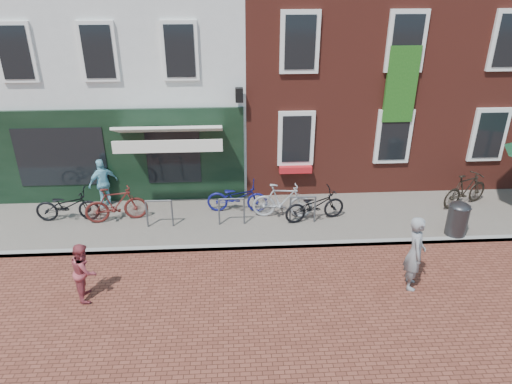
{
  "coord_description": "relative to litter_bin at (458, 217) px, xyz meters",
  "views": [
    {
      "loc": [
        -1.51,
        -10.32,
        6.65
      ],
      "look_at": [
        -0.84,
        0.89,
        1.24
      ],
      "focal_mm": 32.71,
      "sensor_mm": 36.0,
      "label": 1
    }
  ],
  "objects": [
    {
      "name": "ground",
      "position": [
        -4.56,
        -0.3,
        -0.62
      ],
      "size": [
        80.0,
        80.0,
        0.0
      ],
      "primitive_type": "plane",
      "color": "brown"
    },
    {
      "name": "sidewalk",
      "position": [
        -3.56,
        1.2,
        -0.57
      ],
      "size": [
        24.0,
        3.0,
        0.1
      ],
      "primitive_type": "cube",
      "color": "slate",
      "rests_on": "ground"
    },
    {
      "name": "building_stucco",
      "position": [
        -9.56,
        6.7,
        3.88
      ],
      "size": [
        8.0,
        8.0,
        9.0
      ],
      "primitive_type": "cube",
      "color": "silver",
      "rests_on": "ground"
    },
    {
      "name": "building_brick_mid",
      "position": [
        -2.56,
        6.7,
        4.38
      ],
      "size": [
        6.0,
        8.0,
        10.0
      ],
      "primitive_type": "cube",
      "color": "maroon",
      "rests_on": "ground"
    },
    {
      "name": "building_brick_right",
      "position": [
        3.44,
        6.7,
        4.38
      ],
      "size": [
        6.0,
        8.0,
        10.0
      ],
      "primitive_type": "cube",
      "color": "maroon",
      "rests_on": "ground"
    },
    {
      "name": "litter_bin",
      "position": [
        0.0,
        0.0,
        0.0
      ],
      "size": [
        0.55,
        0.55,
        1.01
      ],
      "color": "#313133",
      "rests_on": "sidewalk"
    },
    {
      "name": "woman",
      "position": [
        -1.98,
        -2.04,
        0.27
      ],
      "size": [
        0.57,
        0.74,
        1.79
      ],
      "primitive_type": "imported",
      "rotation": [
        0.0,
        0.0,
        1.32
      ],
      "color": "gray",
      "rests_on": "ground"
    },
    {
      "name": "boy",
      "position": [
        -9.31,
        -1.99,
        0.05
      ],
      "size": [
        0.63,
        0.75,
        1.35
      ],
      "primitive_type": "imported",
      "rotation": [
        0.0,
        0.0,
        1.77
      ],
      "color": "#A03E46",
      "rests_on": "ground"
    },
    {
      "name": "cafe_person",
      "position": [
        -9.88,
        2.3,
        0.23
      ],
      "size": [
        0.93,
        0.82,
        1.51
      ],
      "primitive_type": "imported",
      "rotation": [
        0.0,
        0.0,
        3.78
      ],
      "color": "#88D5E9",
      "rests_on": "sidewalk"
    },
    {
      "name": "bicycle_0",
      "position": [
        -10.71,
        1.43,
        -0.05
      ],
      "size": [
        1.8,
        0.65,
        0.94
      ],
      "primitive_type": "imported",
      "rotation": [
        0.0,
        0.0,
        1.58
      ],
      "color": "black",
      "rests_on": "sidewalk"
    },
    {
      "name": "bicycle_1",
      "position": [
        -9.32,
        1.31,
        -0.0
      ],
      "size": [
        1.8,
        0.81,
        1.04
      ],
      "primitive_type": "imported",
      "rotation": [
        0.0,
        0.0,
        1.76
      ],
      "color": "#521916",
      "rests_on": "sidewalk"
    },
    {
      "name": "bicycle_2",
      "position": [
        -5.88,
        1.69,
        -0.05
      ],
      "size": [
        1.84,
        0.78,
        0.94
      ],
      "primitive_type": "imported",
      "rotation": [
        0.0,
        0.0,
        1.48
      ],
      "color": "navy",
      "rests_on": "sidewalk"
    },
    {
      "name": "bicycle_3",
      "position": [
        -4.6,
        1.25,
        -0.0
      ],
      "size": [
        1.78,
        0.68,
        1.04
      ],
      "primitive_type": "imported",
      "rotation": [
        0.0,
        0.0,
        1.46
      ],
      "color": "#9A999C",
      "rests_on": "sidewalk"
    },
    {
      "name": "bicycle_4",
      "position": [
        -3.69,
        1.02,
        -0.05
      ],
      "size": [
        1.88,
        1.03,
        0.94
      ],
      "primitive_type": "imported",
      "rotation": [
        0.0,
        0.0,
        1.81
      ],
      "color": "black",
      "rests_on": "sidewalk"
    },
    {
      "name": "bicycle_5",
      "position": [
        1.0,
        1.66,
        -0.0
      ],
      "size": [
        1.79,
        1.14,
        1.04
      ],
      "primitive_type": "imported",
      "rotation": [
        0.0,
        0.0,
        1.98
      ],
      "color": "black",
      "rests_on": "sidewalk"
    }
  ]
}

